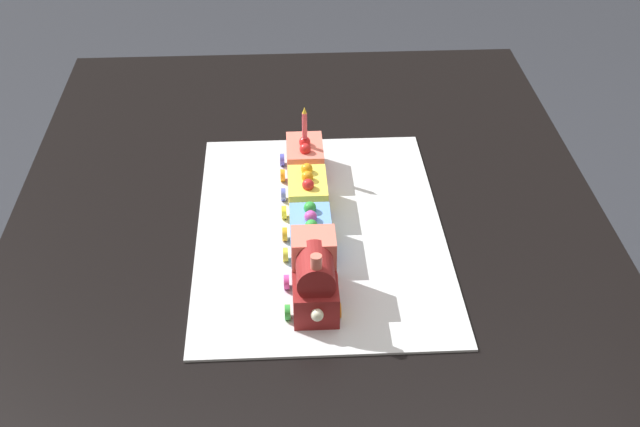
{
  "coord_description": "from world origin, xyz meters",
  "views": [
    {
      "loc": [
        -1.2,
        0.05,
        1.57
      ],
      "look_at": [
        -0.02,
        -0.02,
        0.77
      ],
      "focal_mm": 49.67,
      "sensor_mm": 36.0,
      "label": 1
    }
  ],
  "objects_px": {
    "cake_car_gondola_sky_blue": "(308,234)",
    "cake_car_caboose_lemon": "(305,193)",
    "dining_table": "(309,277)",
    "cake_locomotive": "(312,276)",
    "birthday_candle": "(302,123)",
    "cake_car_hopper_coral": "(302,158)"
  },
  "relations": [
    {
      "from": "cake_locomotive",
      "to": "cake_car_gondola_sky_blue",
      "type": "height_order",
      "value": "cake_locomotive"
    },
    {
      "from": "cake_car_hopper_coral",
      "to": "birthday_candle",
      "type": "distance_m",
      "value": 0.07
    },
    {
      "from": "cake_car_gondola_sky_blue",
      "to": "cake_car_caboose_lemon",
      "type": "xyz_separation_m",
      "value": [
        0.12,
        0.0,
        0.0
      ]
    },
    {
      "from": "dining_table",
      "to": "birthday_candle",
      "type": "xyz_separation_m",
      "value": [
        0.16,
        0.0,
        0.21
      ]
    },
    {
      "from": "cake_car_gondola_sky_blue",
      "to": "cake_car_hopper_coral",
      "type": "distance_m",
      "value": 0.24
    },
    {
      "from": "dining_table",
      "to": "cake_locomotive",
      "type": "distance_m",
      "value": 0.26
    },
    {
      "from": "cake_car_gondola_sky_blue",
      "to": "cake_car_hopper_coral",
      "type": "xyz_separation_m",
      "value": [
        0.24,
        0.0,
        -0.0
      ]
    },
    {
      "from": "cake_car_caboose_lemon",
      "to": "cake_car_hopper_coral",
      "type": "relative_size",
      "value": 1.0
    },
    {
      "from": "cake_car_gondola_sky_blue",
      "to": "cake_car_hopper_coral",
      "type": "height_order",
      "value": "same"
    },
    {
      "from": "cake_car_gondola_sky_blue",
      "to": "cake_car_caboose_lemon",
      "type": "bearing_deg",
      "value": 0.0
    },
    {
      "from": "dining_table",
      "to": "cake_locomotive",
      "type": "relative_size",
      "value": 10.0
    },
    {
      "from": "cake_locomotive",
      "to": "cake_car_hopper_coral",
      "type": "distance_m",
      "value": 0.36
    },
    {
      "from": "dining_table",
      "to": "cake_locomotive",
      "type": "bearing_deg",
      "value": 178.73
    },
    {
      "from": "dining_table",
      "to": "cake_car_caboose_lemon",
      "type": "height_order",
      "value": "cake_car_caboose_lemon"
    },
    {
      "from": "cake_locomotive",
      "to": "cake_car_caboose_lemon",
      "type": "distance_m",
      "value": 0.25
    },
    {
      "from": "cake_car_caboose_lemon",
      "to": "birthday_candle",
      "type": "xyz_separation_m",
      "value": [
        0.11,
        -0.0,
        0.07
      ]
    },
    {
      "from": "cake_car_hopper_coral",
      "to": "birthday_candle",
      "type": "relative_size",
      "value": 1.65
    },
    {
      "from": "cake_car_caboose_lemon",
      "to": "cake_car_gondola_sky_blue",
      "type": "bearing_deg",
      "value": 180.0
    },
    {
      "from": "dining_table",
      "to": "cake_car_hopper_coral",
      "type": "relative_size",
      "value": 14.0
    },
    {
      "from": "cake_locomotive",
      "to": "birthday_candle",
      "type": "relative_size",
      "value": 2.31
    },
    {
      "from": "dining_table",
      "to": "cake_car_caboose_lemon",
      "type": "xyz_separation_m",
      "value": [
        0.05,
        0.0,
        0.14
      ]
    },
    {
      "from": "cake_locomotive",
      "to": "cake_car_caboose_lemon",
      "type": "xyz_separation_m",
      "value": [
        0.25,
        0.0,
        -0.02
      ]
    }
  ]
}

